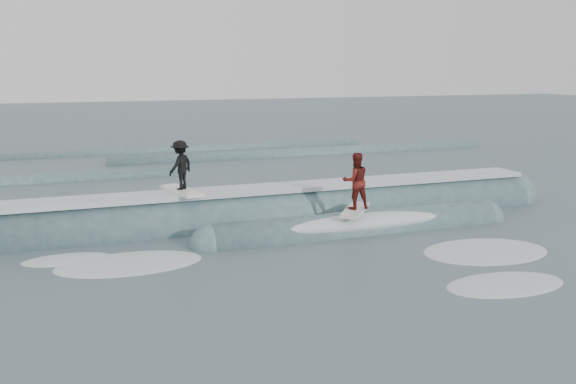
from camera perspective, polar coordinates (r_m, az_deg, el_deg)
name	(u,v)px	position (r m, az deg, el deg)	size (l,w,h in m)	color
ground	(330,254)	(16.80, 3.73, -5.55)	(160.00, 160.00, 0.00)	#3C5357
breaking_wave	(293,221)	(20.13, 0.45, -2.59)	(20.12, 3.82, 2.09)	#3A5C62
surfer_black	(181,168)	(19.27, -9.53, 2.10)	(1.07, 2.07, 1.56)	white
surfer_red	(355,184)	(18.79, 6.02, 0.69)	(1.63, 1.93, 1.75)	silver
whitewater	(355,261)	(16.26, 5.97, -6.15)	(13.23, 7.03, 0.10)	silver
far_swells	(172,163)	(33.17, -10.26, 2.56)	(41.27, 8.65, 0.80)	#3A5C62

